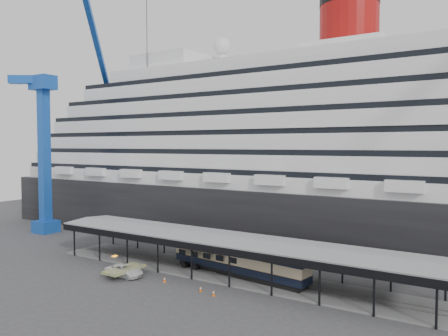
{
  "coord_description": "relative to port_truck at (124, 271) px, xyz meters",
  "views": [
    {
      "loc": [
        30.67,
        -44.19,
        17.5
      ],
      "look_at": [
        -2.38,
        8.0,
        14.26
      ],
      "focal_mm": 35.0,
      "sensor_mm": 36.0,
      "label": 1
    }
  ],
  "objects": [
    {
      "name": "ground",
      "position": [
        11.26,
        2.86,
        -0.77
      ],
      "size": [
        200.0,
        200.0,
        0.0
      ],
      "primitive_type": "plane",
      "color": "#363639",
      "rests_on": "ground"
    },
    {
      "name": "cruise_ship",
      "position": [
        11.31,
        34.86,
        17.58
      ],
      "size": [
        130.0,
        30.0,
        43.9
      ],
      "color": "black",
      "rests_on": "ground"
    },
    {
      "name": "platform_canopy",
      "position": [
        11.26,
        7.86,
        1.59
      ],
      "size": [
        56.0,
        9.18,
        5.3
      ],
      "color": "slate",
      "rests_on": "ground"
    },
    {
      "name": "crane_blue",
      "position": [
        -33.85,
        13.48,
        19.19
      ],
      "size": [
        22.63,
        19.19,
        47.6
      ],
      "color": "#174DB1",
      "rests_on": "ground"
    },
    {
      "name": "port_truck",
      "position": [
        0.0,
        0.0,
        0.0
      ],
      "size": [
        5.53,
        2.56,
        1.54
      ],
      "primitive_type": "imported",
      "rotation": [
        0.0,
        0.0,
        1.57
      ],
      "color": "silver",
      "rests_on": "ground"
    },
    {
      "name": "pullman_carriage",
      "position": [
        12.98,
        7.86,
        1.71
      ],
      "size": [
        20.84,
        5.27,
        20.29
      ],
      "rotation": [
        0.0,
        0.0,
        -0.13
      ],
      "color": "black",
      "rests_on": "ground"
    },
    {
      "name": "traffic_cone_left",
      "position": [
        6.13,
        0.97,
        -0.42
      ],
      "size": [
        0.42,
        0.42,
        0.71
      ],
      "rotation": [
        0.0,
        0.0,
        -0.16
      ],
      "color": "#F9610D",
      "rests_on": "ground"
    },
    {
      "name": "traffic_cone_mid",
      "position": [
        12.11,
        0.5,
        -0.44
      ],
      "size": [
        0.44,
        0.44,
        0.67
      ],
      "rotation": [
        0.0,
        0.0,
        0.32
      ],
      "color": "#E25C0C",
      "rests_on": "ground"
    },
    {
      "name": "traffic_cone_right",
      "position": [
        14.27,
        0.06,
        -0.42
      ],
      "size": [
        0.39,
        0.39,
        0.71
      ],
      "rotation": [
        0.0,
        0.0,
        -0.07
      ],
      "color": "#DF5A0C",
      "rests_on": "ground"
    }
  ]
}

